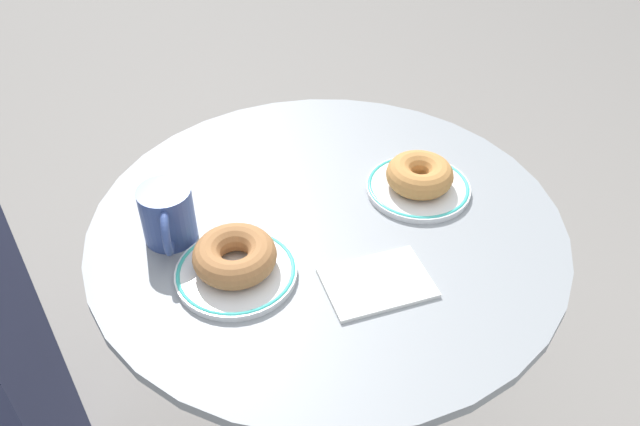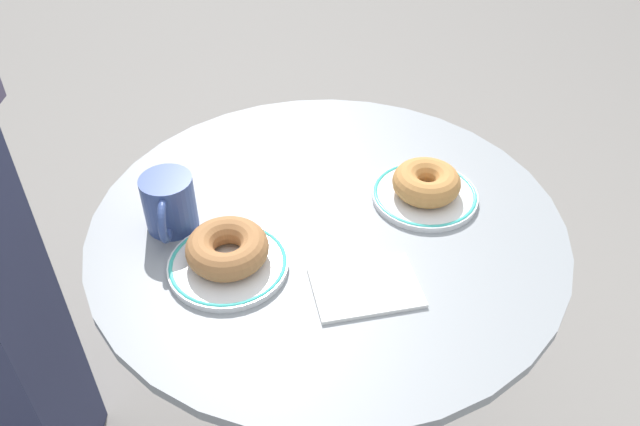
{
  "view_description": "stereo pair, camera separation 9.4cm",
  "coord_description": "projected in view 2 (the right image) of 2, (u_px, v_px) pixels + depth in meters",
  "views": [
    {
      "loc": [
        -0.37,
        -0.69,
        1.42
      ],
      "look_at": [
        -0.01,
        0.0,
        0.76
      ],
      "focal_mm": 36.8,
      "sensor_mm": 36.0,
      "label": 1
    },
    {
      "loc": [
        -0.28,
        -0.73,
        1.42
      ],
      "look_at": [
        -0.01,
        0.0,
        0.76
      ],
      "focal_mm": 36.8,
      "sensor_mm": 36.0,
      "label": 2
    }
  ],
  "objects": [
    {
      "name": "plate_left",
      "position": [
        228.0,
        264.0,
        0.96
      ],
      "size": [
        0.18,
        0.18,
        0.01
      ],
      "color": "white",
      "rests_on": "cafe_table"
    },
    {
      "name": "plate_right",
      "position": [
        425.0,
        195.0,
        1.08
      ],
      "size": [
        0.17,
        0.17,
        0.01
      ],
      "color": "white",
      "rests_on": "cafe_table"
    },
    {
      "name": "cafe_table",
      "position": [
        326.0,
        324.0,
        1.2
      ],
      "size": [
        0.75,
        0.75,
        0.74
      ],
      "color": "gray",
      "rests_on": "ground"
    },
    {
      "name": "paper_napkin",
      "position": [
        364.0,
        288.0,
        0.92
      ],
      "size": [
        0.16,
        0.13,
        0.01
      ],
      "primitive_type": "cube",
      "rotation": [
        0.0,
        0.0,
        -0.15
      ],
      "color": "white",
      "rests_on": "cafe_table"
    },
    {
      "name": "donut_cinnamon",
      "position": [
        227.0,
        248.0,
        0.94
      ],
      "size": [
        0.14,
        0.14,
        0.04
      ],
      "primitive_type": "torus",
      "rotation": [
        0.0,
        0.0,
        4.85
      ],
      "color": "#A36B3D",
      "rests_on": "plate_left"
    },
    {
      "name": "coffee_mug",
      "position": [
        169.0,
        204.0,
        1.0
      ],
      "size": [
        0.08,
        0.12,
        0.09
      ],
      "color": "#334784",
      "rests_on": "cafe_table"
    },
    {
      "name": "donut_old_fashioned",
      "position": [
        426.0,
        182.0,
        1.06
      ],
      "size": [
        0.15,
        0.15,
        0.04
      ],
      "primitive_type": "torus",
      "rotation": [
        0.0,
        0.0,
        2.72
      ],
      "color": "#BC7F42",
      "rests_on": "plate_right"
    }
  ]
}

